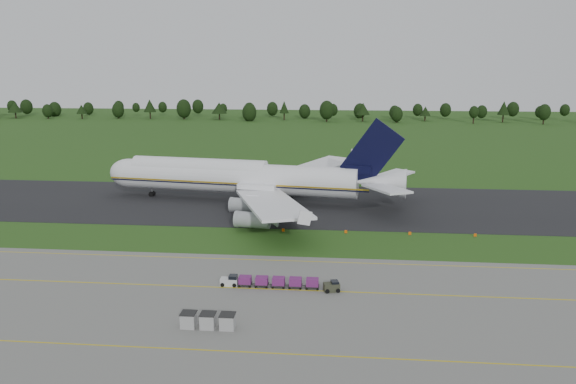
# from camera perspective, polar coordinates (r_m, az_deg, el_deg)

# --- Properties ---
(ground) EXTENTS (600.00, 600.00, 0.00)m
(ground) POSITION_cam_1_polar(r_m,az_deg,el_deg) (101.52, -0.16, -5.10)
(ground) COLOR #234815
(ground) RESTS_ON ground
(apron) EXTENTS (300.00, 52.00, 0.06)m
(apron) POSITION_cam_1_polar(r_m,az_deg,el_deg) (70.17, -2.86, -13.62)
(apron) COLOR slate
(apron) RESTS_ON ground
(taxiway) EXTENTS (300.00, 40.00, 0.08)m
(taxiway) POSITION_cam_1_polar(r_m,az_deg,el_deg) (128.35, 1.02, -1.24)
(taxiway) COLOR black
(taxiway) RESTS_ON ground
(apron_markings) EXTENTS (300.00, 30.20, 0.01)m
(apron_markings) POSITION_cam_1_polar(r_m,az_deg,el_deg) (76.44, -2.11, -11.27)
(apron_markings) COLOR gold
(apron_markings) RESTS_ON apron
(tree_line) EXTENTS (528.28, 19.05, 11.62)m
(tree_line) POSITION_cam_1_polar(r_m,az_deg,el_deg) (318.83, 1.87, 8.32)
(tree_line) COLOR black
(tree_line) RESTS_ON ground
(aircraft) EXTENTS (71.97, 69.24, 20.13)m
(aircraft) POSITION_cam_1_polar(r_m,az_deg,el_deg) (130.06, -4.55, 1.49)
(aircraft) COLOR white
(aircraft) RESTS_ON ground
(baggage_train) EXTENTS (14.27, 1.51, 1.46)m
(baggage_train) POSITION_cam_1_polar(r_m,az_deg,el_deg) (81.57, -2.03, -9.07)
(baggage_train) COLOR silver
(baggage_train) RESTS_ON apron
(utility_cart) EXTENTS (2.45, 1.82, 1.20)m
(utility_cart) POSITION_cam_1_polar(r_m,az_deg,el_deg) (80.27, 4.45, -9.63)
(utility_cart) COLOR #313424
(utility_cart) RESTS_ON apron
(uld_row) EXTENTS (6.67, 1.87, 1.84)m
(uld_row) POSITION_cam_1_polar(r_m,az_deg,el_deg) (70.37, -8.12, -12.79)
(uld_row) COLOR #9B9B9B
(uld_row) RESTS_ON apron
(edge_markers) EXTENTS (36.39, 0.30, 0.60)m
(edge_markers) POSITION_cam_1_polar(r_m,az_deg,el_deg) (107.40, 9.10, -4.10)
(edge_markers) COLOR #EF5A07
(edge_markers) RESTS_ON ground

